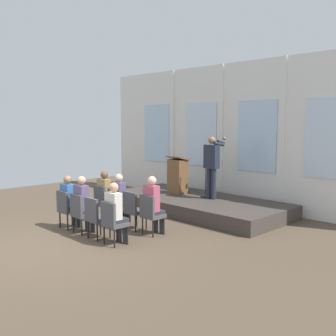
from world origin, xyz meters
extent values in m
plane|color=brown|center=(0.00, 0.00, 0.00)|extent=(15.63, 15.63, 0.00)
cube|color=silver|center=(0.00, 6.01, 2.19)|extent=(10.77, 0.10, 4.39)
cube|color=silver|center=(-3.23, 5.95, 2.19)|extent=(1.30, 0.04, 2.09)
cube|color=silver|center=(-2.43, 5.96, 2.19)|extent=(0.20, 0.08, 4.39)
cube|color=silver|center=(-1.08, 5.95, 2.19)|extent=(1.30, 0.04, 2.09)
cube|color=silver|center=(-0.28, 5.96, 2.19)|extent=(0.20, 0.08, 4.39)
cube|color=silver|center=(1.08, 5.95, 2.19)|extent=(1.30, 0.04, 2.09)
cube|color=silver|center=(1.88, 5.96, 2.19)|extent=(0.20, 0.08, 4.39)
cube|color=silver|center=(3.23, 5.95, 2.19)|extent=(1.30, 0.04, 2.09)
cube|color=#3F3833|center=(0.00, 4.51, 0.20)|extent=(5.40, 2.41, 0.40)
cylinder|color=#232838|center=(0.32, 4.69, 0.84)|extent=(0.14, 0.14, 0.89)
cylinder|color=#232838|center=(0.50, 4.69, 0.84)|extent=(0.14, 0.14, 0.89)
cube|color=#232838|center=(0.41, 4.69, 1.61)|extent=(0.42, 0.22, 0.66)
cube|color=navy|center=(0.41, 4.81, 1.69)|extent=(0.06, 0.01, 0.40)
sphere|color=#8C6647|center=(0.41, 4.70, 2.08)|extent=(0.21, 0.21, 0.21)
cylinder|color=#232838|center=(0.17, 4.77, 1.73)|extent=(0.09, 0.28, 0.45)
cylinder|color=#232838|center=(0.57, 4.82, 1.97)|extent=(0.15, 0.36, 0.15)
cylinder|color=#232838|center=(0.53, 4.95, 2.02)|extent=(0.11, 0.34, 0.15)
sphere|color=#8C6647|center=(0.45, 5.22, 2.12)|extent=(0.10, 0.10, 0.10)
cylinder|color=black|center=(0.11, 4.81, 0.41)|extent=(0.28, 0.28, 0.03)
cylinder|color=black|center=(0.11, 4.81, 1.15)|extent=(0.02, 0.02, 1.45)
sphere|color=#262626|center=(0.11, 4.81, 1.92)|extent=(0.07, 0.07, 0.07)
cube|color=brown|center=(-0.89, 4.65, 0.92)|extent=(0.52, 0.40, 1.05)
cube|color=brown|center=(-0.89, 4.67, 1.49)|extent=(0.60, 0.48, 0.14)
cylinder|color=black|center=(-0.75, 2.14, 0.20)|extent=(0.04, 0.04, 0.40)
cylinder|color=black|center=(-1.11, 2.14, 0.20)|extent=(0.04, 0.04, 0.40)
cylinder|color=black|center=(-0.75, 1.80, 0.20)|extent=(0.04, 0.04, 0.40)
cylinder|color=black|center=(-1.11, 1.80, 0.20)|extent=(0.04, 0.04, 0.40)
cube|color=#47474C|center=(-0.93, 1.97, 0.44)|extent=(0.46, 0.44, 0.08)
cube|color=#47474C|center=(-0.93, 1.78, 0.71)|extent=(0.46, 0.06, 0.46)
cylinder|color=#2D2D33|center=(-1.02, 2.15, 0.22)|extent=(0.10, 0.10, 0.44)
cylinder|color=#2D2D33|center=(-0.84, 2.15, 0.22)|extent=(0.10, 0.10, 0.44)
cube|color=#2D2D33|center=(-0.93, 2.03, 0.50)|extent=(0.34, 0.36, 0.12)
cube|color=#997F4C|center=(-0.93, 1.92, 0.84)|extent=(0.36, 0.20, 0.55)
sphere|color=brown|center=(-0.93, 1.94, 1.22)|extent=(0.20, 0.20, 0.20)
cylinder|color=black|center=(-0.13, 2.14, 0.20)|extent=(0.04, 0.04, 0.40)
cylinder|color=black|center=(-0.49, 2.14, 0.20)|extent=(0.04, 0.04, 0.40)
cylinder|color=black|center=(-0.13, 1.80, 0.20)|extent=(0.04, 0.04, 0.40)
cylinder|color=black|center=(-0.49, 1.80, 0.20)|extent=(0.04, 0.04, 0.40)
cube|color=#47474C|center=(-0.31, 1.97, 0.44)|extent=(0.46, 0.44, 0.08)
cube|color=#47474C|center=(-0.31, 1.78, 0.71)|extent=(0.46, 0.06, 0.46)
cylinder|color=#2D2D33|center=(-0.40, 2.15, 0.22)|extent=(0.10, 0.10, 0.44)
cylinder|color=#2D2D33|center=(-0.22, 2.15, 0.22)|extent=(0.10, 0.10, 0.44)
cube|color=#2D2D33|center=(-0.31, 2.03, 0.50)|extent=(0.34, 0.36, 0.12)
cube|color=#594C72|center=(-0.31, 1.92, 0.83)|extent=(0.36, 0.20, 0.54)
sphere|color=beige|center=(-0.31, 1.94, 1.21)|extent=(0.20, 0.20, 0.20)
cylinder|color=black|center=(0.49, 2.14, 0.20)|extent=(0.04, 0.04, 0.40)
cylinder|color=black|center=(0.13, 2.14, 0.20)|extent=(0.04, 0.04, 0.40)
cylinder|color=black|center=(0.49, 1.80, 0.20)|extent=(0.04, 0.04, 0.40)
cylinder|color=black|center=(0.13, 1.80, 0.20)|extent=(0.04, 0.04, 0.40)
cube|color=#47474C|center=(0.31, 1.97, 0.44)|extent=(0.46, 0.44, 0.08)
cube|color=#47474C|center=(0.31, 1.78, 0.71)|extent=(0.46, 0.06, 0.46)
cylinder|color=black|center=(1.11, 2.14, 0.20)|extent=(0.04, 0.04, 0.40)
cylinder|color=black|center=(0.75, 2.14, 0.20)|extent=(0.04, 0.04, 0.40)
cylinder|color=black|center=(1.11, 1.80, 0.20)|extent=(0.04, 0.04, 0.40)
cylinder|color=black|center=(0.75, 1.80, 0.20)|extent=(0.04, 0.04, 0.40)
cube|color=#47474C|center=(0.93, 1.97, 0.44)|extent=(0.46, 0.44, 0.08)
cube|color=#47474C|center=(0.93, 1.78, 0.71)|extent=(0.46, 0.06, 0.46)
cylinder|color=#2D2D33|center=(0.84, 2.15, 0.22)|extent=(0.10, 0.10, 0.44)
cylinder|color=#2D2D33|center=(1.02, 2.15, 0.22)|extent=(0.10, 0.10, 0.44)
cube|color=#2D2D33|center=(0.93, 2.03, 0.50)|extent=(0.34, 0.36, 0.12)
cube|color=#B24C66|center=(0.93, 1.92, 0.86)|extent=(0.36, 0.20, 0.60)
sphere|color=beige|center=(0.93, 1.94, 1.27)|extent=(0.20, 0.20, 0.20)
cylinder|color=black|center=(-0.75, 1.06, 0.20)|extent=(0.04, 0.04, 0.40)
cylinder|color=black|center=(-1.11, 1.06, 0.20)|extent=(0.04, 0.04, 0.40)
cylinder|color=black|center=(-0.75, 0.72, 0.20)|extent=(0.04, 0.04, 0.40)
cylinder|color=black|center=(-1.11, 0.72, 0.20)|extent=(0.04, 0.04, 0.40)
cube|color=#47474C|center=(-0.93, 0.89, 0.44)|extent=(0.46, 0.44, 0.08)
cube|color=#47474C|center=(-0.93, 0.70, 0.71)|extent=(0.46, 0.06, 0.46)
cylinder|color=#2D2D33|center=(-1.02, 1.07, 0.22)|extent=(0.10, 0.10, 0.44)
cylinder|color=#2D2D33|center=(-0.84, 1.07, 0.22)|extent=(0.10, 0.10, 0.44)
cube|color=#2D2D33|center=(-0.93, 0.95, 0.50)|extent=(0.34, 0.36, 0.12)
cube|color=#3366A5|center=(-0.93, 0.84, 0.83)|extent=(0.36, 0.20, 0.54)
sphere|color=#8C6647|center=(-0.93, 0.86, 1.21)|extent=(0.20, 0.20, 0.20)
cylinder|color=black|center=(-0.13, 1.06, 0.20)|extent=(0.04, 0.04, 0.40)
cylinder|color=black|center=(-0.49, 1.06, 0.20)|extent=(0.04, 0.04, 0.40)
cylinder|color=black|center=(-0.13, 0.72, 0.20)|extent=(0.04, 0.04, 0.40)
cylinder|color=black|center=(-0.49, 0.72, 0.20)|extent=(0.04, 0.04, 0.40)
cube|color=#47474C|center=(-0.31, 0.89, 0.44)|extent=(0.46, 0.44, 0.08)
cube|color=#47474C|center=(-0.31, 0.70, 0.71)|extent=(0.46, 0.06, 0.46)
cylinder|color=#2D2D33|center=(-0.40, 1.07, 0.22)|extent=(0.10, 0.10, 0.44)
cylinder|color=#2D2D33|center=(-0.22, 1.07, 0.22)|extent=(0.10, 0.10, 0.44)
cube|color=#2D2D33|center=(-0.31, 0.95, 0.50)|extent=(0.34, 0.36, 0.12)
cube|color=#594C72|center=(-0.31, 0.84, 0.85)|extent=(0.36, 0.20, 0.58)
sphere|color=tan|center=(-0.31, 0.86, 1.25)|extent=(0.20, 0.20, 0.20)
cylinder|color=black|center=(0.49, 1.06, 0.20)|extent=(0.04, 0.04, 0.40)
cylinder|color=black|center=(0.13, 1.06, 0.20)|extent=(0.04, 0.04, 0.40)
cylinder|color=black|center=(0.49, 0.72, 0.20)|extent=(0.04, 0.04, 0.40)
cylinder|color=black|center=(0.13, 0.72, 0.20)|extent=(0.04, 0.04, 0.40)
cube|color=#47474C|center=(0.31, 0.89, 0.44)|extent=(0.46, 0.44, 0.08)
cube|color=#47474C|center=(0.31, 0.70, 0.71)|extent=(0.46, 0.06, 0.46)
cylinder|color=black|center=(1.11, 1.06, 0.20)|extent=(0.04, 0.04, 0.40)
cylinder|color=black|center=(0.75, 1.06, 0.20)|extent=(0.04, 0.04, 0.40)
cylinder|color=black|center=(1.11, 0.72, 0.20)|extent=(0.04, 0.04, 0.40)
cylinder|color=black|center=(0.75, 0.72, 0.20)|extent=(0.04, 0.04, 0.40)
cube|color=#47474C|center=(0.93, 0.89, 0.44)|extent=(0.46, 0.44, 0.08)
cube|color=#47474C|center=(0.93, 0.70, 0.71)|extent=(0.46, 0.06, 0.46)
cylinder|color=#2D2D33|center=(0.84, 1.07, 0.22)|extent=(0.10, 0.10, 0.44)
cylinder|color=#2D2D33|center=(1.02, 1.07, 0.22)|extent=(0.10, 0.10, 0.44)
cube|color=#2D2D33|center=(0.93, 0.95, 0.50)|extent=(0.34, 0.36, 0.12)
cube|color=silver|center=(0.93, 0.84, 0.84)|extent=(0.36, 0.20, 0.57)
sphere|color=tan|center=(0.93, 0.86, 1.24)|extent=(0.20, 0.20, 0.20)
camera|label=1|loc=(7.60, -4.10, 2.60)|focal=42.65mm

